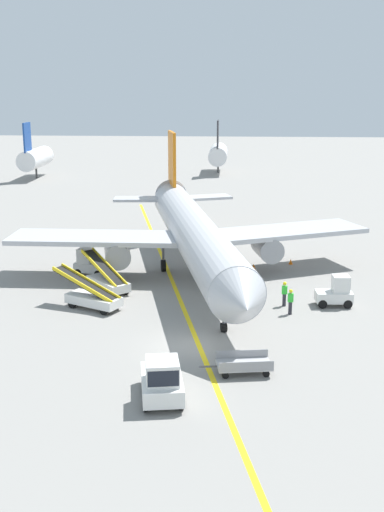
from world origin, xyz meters
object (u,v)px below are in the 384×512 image
(belt_loader_aft_hold, at_px, (107,281))
(ground_crew_wing_walker, at_px, (290,301))
(baggage_cart_loaded, at_px, (244,364))
(ground_crew_marshaller, at_px, (284,293))
(safety_cone_nose_right, at_px, (291,262))
(pushback_tug, at_px, (162,380))
(baggage_tug_by_cargo_door, at_px, (336,293))
(safety_cone_nose_left, at_px, (254,267))
(airliner, at_px, (194,233))
(belt_loader_forward_hold, at_px, (92,297))
(baggage_tug_near_wing, at_px, (89,263))

(belt_loader_aft_hold, height_order, ground_crew_wing_walker, belt_loader_aft_hold)
(belt_loader_aft_hold, distance_m, baggage_cart_loaded, 16.29)
(ground_crew_marshaller, relative_size, safety_cone_nose_right, 3.86)
(pushback_tug, xyz_separation_m, baggage_cart_loaded, (3.88, 3.21, -0.53))
(ground_crew_marshaller, bearing_deg, baggage_tug_by_cargo_door, 4.77)
(baggage_cart_loaded, xyz_separation_m, safety_cone_nose_left, (1.01, 19.49, -0.25))
(airliner, relative_size, baggage_tug_by_cargo_door, 14.18)
(baggage_tug_by_cargo_door, xyz_separation_m, ground_crew_wing_walker, (-3.20, -1.90, -0.02))
(ground_crew_marshaller, bearing_deg, ground_crew_wing_walker, -80.38)
(pushback_tug, bearing_deg, airliner, 89.52)
(belt_loader_forward_hold, bearing_deg, safety_cone_nose_left, 42.73)
(pushback_tug, height_order, baggage_tug_near_wing, pushback_tug)
(baggage_tug_by_cargo_door, bearing_deg, baggage_cart_loaded, -119.89)
(belt_loader_forward_hold, bearing_deg, safety_cone_nose_right, 40.12)
(airliner, distance_m, ground_crew_marshaller, 9.76)
(baggage_cart_loaded, height_order, ground_crew_wing_walker, ground_crew_wing_walker)
(belt_loader_forward_hold, xyz_separation_m, belt_loader_aft_hold, (0.30, 3.75, 0.00))
(pushback_tug, distance_m, safety_cone_nose_left, 23.23)
(belt_loader_forward_hold, relative_size, safety_cone_nose_left, 11.43)
(pushback_tug, relative_size, baggage_tug_near_wing, 1.48)
(pushback_tug, xyz_separation_m, ground_crew_marshaller, (6.71, 13.88, -0.08))
(safety_cone_nose_right, bearing_deg, baggage_tug_near_wing, -165.33)
(baggage_tug_near_wing, bearing_deg, baggage_tug_by_cargo_door, -18.55)
(baggage_tug_by_cargo_door, height_order, ground_crew_wing_walker, baggage_tug_by_cargo_door)
(airliner, xyz_separation_m, belt_loader_forward_hold, (-6.22, -8.09, -2.64))
(safety_cone_nose_left, bearing_deg, belt_loader_forward_hold, -137.27)
(baggage_tug_near_wing, bearing_deg, ground_crew_marshaller, -23.49)
(baggage_cart_loaded, bearing_deg, safety_cone_nose_left, 87.04)
(ground_crew_marshaller, bearing_deg, belt_loader_aft_hold, 168.83)
(ground_crew_wing_walker, relative_size, safety_cone_nose_right, 3.86)
(belt_loader_forward_hold, distance_m, ground_crew_marshaller, 12.83)
(baggage_tug_near_wing, xyz_separation_m, safety_cone_nose_left, (12.85, 2.44, -0.71))
(baggage_cart_loaded, bearing_deg, belt_loader_aft_hold, 126.28)
(airliner, relative_size, ground_crew_marshaller, 20.63)
(baggage_cart_loaded, bearing_deg, baggage_tug_near_wing, 124.79)
(belt_loader_aft_hold, height_order, baggage_cart_loaded, belt_loader_aft_hold)
(baggage_tug_by_cargo_door, bearing_deg, baggage_tug_near_wing, 161.45)
(airliner, distance_m, baggage_tug_near_wing, 8.52)
(ground_crew_wing_walker, relative_size, safety_cone_nose_left, 3.86)
(baggage_tug_near_wing, relative_size, safety_cone_nose_left, 5.93)
(pushback_tug, bearing_deg, belt_loader_aft_hold, 109.40)
(safety_cone_nose_left, bearing_deg, baggage_cart_loaded, -92.96)
(ground_crew_marshaller, distance_m, safety_cone_nose_left, 9.03)
(pushback_tug, relative_size, belt_loader_aft_hold, 0.84)
(airliner, relative_size, safety_cone_nose_left, 79.70)
(pushback_tug, relative_size, ground_crew_wing_walker, 2.27)
(pushback_tug, distance_m, safety_cone_nose_right, 25.72)
(pushback_tug, xyz_separation_m, baggage_tug_by_cargo_door, (10.18, 14.17, -0.07))
(airliner, xyz_separation_m, baggage_tug_by_cargo_door, (10.01, -6.51, -2.49))
(airliner, distance_m, belt_loader_aft_hold, 7.80)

